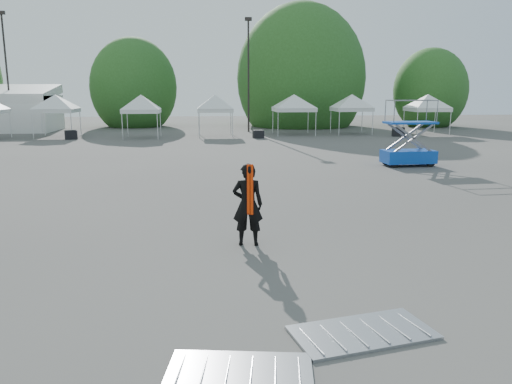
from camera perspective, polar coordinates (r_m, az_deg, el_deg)
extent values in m
plane|color=#474442|center=(13.22, -1.77, -4.54)|extent=(120.00, 120.00, 0.00)
cylinder|color=black|center=(49.73, -26.56, 11.92)|extent=(0.16, 0.16, 10.00)
cube|color=black|center=(50.13, -27.11, 17.79)|extent=(0.60, 0.25, 0.30)
cylinder|color=black|center=(44.85, -0.87, 12.95)|extent=(0.16, 0.16, 9.50)
cube|color=black|center=(45.23, -0.89, 19.17)|extent=(0.60, 0.25, 0.30)
cylinder|color=#382314|center=(53.21, -13.65, 8.52)|extent=(0.36, 0.36, 2.27)
ellipsoid|color=#29551C|center=(53.15, -13.79, 11.53)|extent=(4.16, 4.16, 4.78)
cylinder|color=#382314|center=(52.65, 5.07, 9.05)|extent=(0.36, 0.36, 2.80)
ellipsoid|color=#29551C|center=(52.62, 5.14, 12.81)|extent=(5.12, 5.12, 5.89)
cylinder|color=#382314|center=(54.75, 19.10, 8.20)|extent=(0.36, 0.36, 2.10)
ellipsoid|color=#29551C|center=(54.68, 19.29, 10.90)|extent=(3.84, 3.84, 4.42)
cylinder|color=silver|center=(44.06, -26.25, 6.92)|extent=(0.06, 0.06, 2.00)
cylinder|color=silver|center=(42.12, -24.17, 6.93)|extent=(0.06, 0.06, 2.00)
cylinder|color=silver|center=(41.31, -20.35, 7.15)|extent=(0.06, 0.06, 2.00)
cylinder|color=silver|center=(44.86, -23.04, 7.25)|extent=(0.06, 0.06, 2.00)
cylinder|color=silver|center=(44.10, -19.43, 7.45)|extent=(0.06, 0.06, 2.00)
cube|color=white|center=(43.02, -21.86, 8.63)|extent=(3.08, 3.08, 0.30)
pyramid|color=white|center=(42.99, -21.98, 10.30)|extent=(4.36, 4.36, 1.10)
cylinder|color=silver|center=(39.00, -15.04, 7.25)|extent=(0.06, 0.06, 2.00)
cylinder|color=silver|center=(38.68, -11.19, 7.39)|extent=(0.06, 0.06, 2.00)
cylinder|color=silver|center=(41.58, -14.47, 7.53)|extent=(0.06, 0.06, 2.00)
cylinder|color=silver|center=(41.27, -10.86, 7.66)|extent=(0.06, 0.06, 2.00)
cube|color=white|center=(40.05, -12.96, 9.01)|extent=(2.81, 2.81, 0.30)
pyramid|color=white|center=(40.02, -13.04, 10.79)|extent=(3.97, 3.97, 1.10)
cylinder|color=silver|center=(39.57, -6.54, 7.63)|extent=(0.06, 0.06, 2.00)
cylinder|color=silver|center=(39.63, -2.70, 7.69)|extent=(0.06, 0.06, 2.00)
cylinder|color=silver|center=(42.20, -6.50, 7.87)|extent=(0.06, 0.06, 2.00)
cylinder|color=silver|center=(42.25, -2.90, 7.93)|extent=(0.06, 0.06, 2.00)
cube|color=white|center=(40.83, -4.69, 9.30)|extent=(2.83, 2.83, 0.30)
pyramid|color=white|center=(40.81, -4.72, 11.05)|extent=(4.00, 4.00, 1.10)
cylinder|color=silver|center=(40.46, 2.53, 7.78)|extent=(0.06, 0.06, 2.00)
cylinder|color=silver|center=(41.02, 6.85, 7.76)|extent=(0.06, 0.06, 2.00)
cylinder|color=silver|center=(43.51, 1.94, 8.05)|extent=(0.06, 0.06, 2.00)
cylinder|color=silver|center=(44.04, 5.97, 8.03)|extent=(0.06, 0.06, 2.00)
cube|color=white|center=(42.17, 4.34, 9.38)|extent=(3.29, 3.29, 0.30)
pyramid|color=white|center=(42.15, 4.37, 11.07)|extent=(4.65, 4.65, 1.10)
cylinder|color=silver|center=(41.66, 9.48, 7.74)|extent=(0.06, 0.06, 2.00)
cylinder|color=silver|center=(42.49, 13.18, 7.67)|extent=(0.06, 0.06, 2.00)
cylinder|color=silver|center=(44.38, 8.53, 7.99)|extent=(0.06, 0.06, 2.00)
cylinder|color=silver|center=(45.16, 12.02, 7.93)|extent=(0.06, 0.06, 2.00)
cube|color=white|center=(43.35, 10.86, 9.26)|extent=(3.01, 3.01, 0.30)
pyramid|color=white|center=(43.32, 10.92, 10.92)|extent=(4.26, 4.26, 1.10)
cylinder|color=silver|center=(42.84, 17.94, 7.44)|extent=(0.06, 0.06, 2.00)
cylinder|color=silver|center=(44.03, 21.31, 7.31)|extent=(0.06, 0.06, 2.00)
cylinder|color=silver|center=(45.42, 16.52, 7.73)|extent=(0.06, 0.06, 2.00)
cylinder|color=silver|center=(46.55, 19.75, 7.61)|extent=(0.06, 0.06, 2.00)
cube|color=white|center=(44.64, 18.97, 8.91)|extent=(3.01, 3.01, 0.30)
pyramid|color=white|center=(44.61, 19.08, 10.51)|extent=(4.25, 4.25, 1.10)
imported|color=black|center=(11.86, -0.96, -1.44)|extent=(0.77, 0.55, 1.99)
cube|color=#F23104|center=(11.58, -0.88, 0.26)|extent=(0.16, 0.03, 1.20)
cube|color=#0D37AD|center=(25.71, 17.00, 3.91)|extent=(2.54, 1.37, 0.62)
cube|color=#0D37AD|center=(25.56, 17.22, 7.58)|extent=(2.44, 1.32, 0.10)
cylinder|color=black|center=(24.89, 15.55, 3.10)|extent=(0.38, 0.18, 0.37)
cylinder|color=black|center=(25.71, 19.33, 3.13)|extent=(0.38, 0.18, 0.37)
cylinder|color=black|center=(25.82, 14.61, 3.45)|extent=(0.38, 0.18, 0.37)
cylinder|color=black|center=(26.62, 18.29, 3.47)|extent=(0.38, 0.18, 0.37)
cube|color=#A2A5AA|center=(7.00, -1.87, -19.79)|extent=(2.04, 1.23, 0.04)
cube|color=#A2A5AA|center=(8.09, 12.08, -15.44)|extent=(2.32, 1.50, 0.05)
cube|color=black|center=(40.58, -20.38, 6.14)|extent=(1.04, 0.93, 0.67)
cube|color=black|center=(38.93, 0.27, 6.63)|extent=(0.87, 0.71, 0.63)
cube|color=black|center=(42.10, 15.94, 6.62)|extent=(1.08, 0.93, 0.73)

